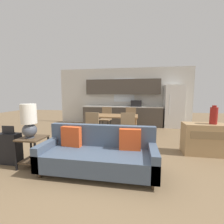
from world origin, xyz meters
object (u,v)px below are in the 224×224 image
object	(u,v)px
couch	(99,154)
table_lamp	(29,120)
suitcase	(10,148)
vase	(214,115)
credenza	(204,139)
dining_chair_near_left	(94,126)
dining_table	(115,117)
dining_chair_far_left	(106,118)
dining_chair_near_right	(128,127)
refrigerator	(173,106)
dining_chair_far_right	(130,118)
side_table	(33,147)

from	to	relation	value
couch	table_lamp	distance (m)	1.51
table_lamp	suitcase	world-z (taller)	table_lamp
table_lamp	vase	world-z (taller)	table_lamp
credenza	couch	bearing A→B (deg)	-152.29
dining_chair_near_left	couch	bearing A→B (deg)	115.20
dining_table	credenza	size ratio (longest dim) A/B	1.61
dining_chair_near_left	dining_chair_far_left	distance (m)	1.62
credenza	suitcase	xyz separation A→B (m)	(-4.23, -1.22, -0.05)
suitcase	credenza	bearing A→B (deg)	16.09
suitcase	dining_chair_near_right	bearing A→B (deg)	34.88
dining_table	dining_chair_near_left	xyz separation A→B (m)	(-0.50, -0.81, -0.15)
refrigerator	dining_chair_far_left	size ratio (longest dim) A/B	1.98
dining_chair_far_right	dining_chair_near_left	bearing A→B (deg)	-120.50
dining_chair_far_left	refrigerator	bearing A→B (deg)	29.09
dining_chair_near_right	dining_table	bearing A→B (deg)	-56.79
refrigerator	suitcase	size ratio (longest dim) A/B	2.31
dining_chair_near_left	side_table	bearing A→B (deg)	69.43
dining_table	suitcase	world-z (taller)	suitcase
dining_chair_far_left	side_table	bearing A→B (deg)	-96.70
side_table	credenza	world-z (taller)	credenza
side_table	suitcase	world-z (taller)	suitcase
side_table	dining_chair_far_right	bearing A→B (deg)	60.66
dining_chair_near_right	dining_chair_far_left	size ratio (longest dim) A/B	1.00
couch	side_table	xyz separation A→B (m)	(-1.35, -0.05, 0.07)
dining_chair_far_right	suitcase	xyz separation A→B (m)	(-2.37, -3.15, -0.19)
dining_chair_far_right	dining_chair_far_left	bearing A→B (deg)	179.59
vase	suitcase	size ratio (longest dim) A/B	0.55
side_table	dining_chair_near_left	world-z (taller)	dining_chair_near_left
refrigerator	table_lamp	size ratio (longest dim) A/B	2.78
dining_table	dining_chair_near_left	bearing A→B (deg)	-122.01
dining_table	dining_chair_near_right	size ratio (longest dim) A/B	1.65
vase	side_table	bearing A→B (deg)	-161.95
couch	dining_chair_far_left	bearing A→B (deg)	99.75
refrigerator	couch	size ratio (longest dim) A/B	0.88
dining_table	couch	xyz separation A→B (m)	(0.06, -2.37, -0.34)
dining_chair_near_left	refrigerator	bearing A→B (deg)	-130.43
refrigerator	suitcase	distance (m)	6.04
dining_chair_near_right	table_lamp	bearing A→B (deg)	42.34
dining_table	dining_chair_far_right	bearing A→B (deg)	56.84
dining_chair_near_right	dining_chair_near_left	size ratio (longest dim) A/B	1.00
dining_chair_far_left	credenza	bearing A→B (deg)	-27.38
side_table	dining_chair_near_right	xyz separation A→B (m)	(1.79, 1.69, 0.12)
credenza	table_lamp	bearing A→B (deg)	-160.70
dining_table	couch	world-z (taller)	couch
credenza	dining_chair_near_right	distance (m)	1.92
dining_table	dining_chair_far_left	bearing A→B (deg)	121.11
credenza	suitcase	bearing A→B (deg)	-163.91
refrigerator	couch	bearing A→B (deg)	-117.67
refrigerator	dining_chair_far_left	xyz separation A→B (m)	(-2.80, -1.12, -0.41)
dining_chair_near_right	suitcase	distance (m)	2.90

